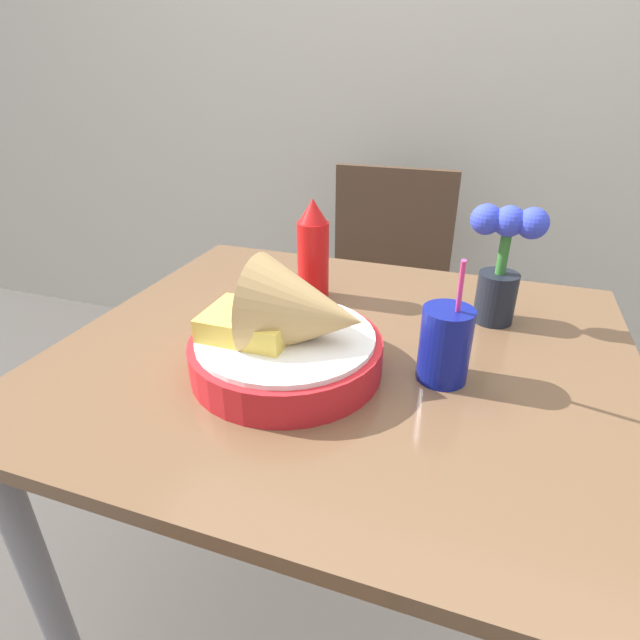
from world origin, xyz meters
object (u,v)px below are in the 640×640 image
at_px(food_basket, 293,335).
at_px(ketchup_bottle, 313,251).
at_px(chair_far_window, 385,278).
at_px(drink_cup, 445,347).
at_px(flower_vase, 502,261).

height_order(food_basket, ketchup_bottle, ketchup_bottle).
xyz_separation_m(chair_far_window, drink_cup, (0.27, -0.87, 0.26)).
bearing_deg(drink_cup, flower_vase, 73.69).
xyz_separation_m(chair_far_window, flower_vase, (0.34, -0.64, 0.32)).
bearing_deg(flower_vase, food_basket, -135.26).
relative_size(chair_far_window, ketchup_bottle, 4.20).
height_order(food_basket, flower_vase, flower_vase).
distance_m(ketchup_bottle, drink_cup, 0.36).
height_order(food_basket, drink_cup, drink_cup).
distance_m(ketchup_bottle, flower_vase, 0.35).
bearing_deg(drink_cup, food_basket, -165.66).
bearing_deg(ketchup_bottle, flower_vase, 1.33).
xyz_separation_m(food_basket, ketchup_bottle, (-0.07, 0.28, 0.03)).
relative_size(ketchup_bottle, drink_cup, 1.00).
height_order(chair_far_window, food_basket, food_basket).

